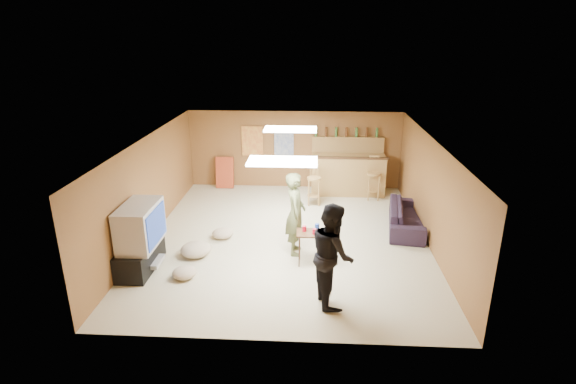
# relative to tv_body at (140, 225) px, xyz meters

# --- Properties ---
(ground) EXTENTS (7.00, 7.00, 0.00)m
(ground) POSITION_rel_tv_body_xyz_m (2.65, 1.50, -0.90)
(ground) COLOR #BEB491
(ground) RESTS_ON ground
(ceiling) EXTENTS (6.00, 7.00, 0.02)m
(ceiling) POSITION_rel_tv_body_xyz_m (2.65, 1.50, 1.30)
(ceiling) COLOR silver
(ceiling) RESTS_ON ground
(wall_back) EXTENTS (6.00, 0.02, 2.20)m
(wall_back) POSITION_rel_tv_body_xyz_m (2.65, 5.00, 0.20)
(wall_back) COLOR brown
(wall_back) RESTS_ON ground
(wall_front) EXTENTS (6.00, 0.02, 2.20)m
(wall_front) POSITION_rel_tv_body_xyz_m (2.65, -2.00, 0.20)
(wall_front) COLOR brown
(wall_front) RESTS_ON ground
(wall_left) EXTENTS (0.02, 7.00, 2.20)m
(wall_left) POSITION_rel_tv_body_xyz_m (-0.35, 1.50, 0.20)
(wall_left) COLOR brown
(wall_left) RESTS_ON ground
(wall_right) EXTENTS (0.02, 7.00, 2.20)m
(wall_right) POSITION_rel_tv_body_xyz_m (5.65, 1.50, 0.20)
(wall_right) COLOR brown
(wall_right) RESTS_ON ground
(tv_stand) EXTENTS (0.55, 1.30, 0.50)m
(tv_stand) POSITION_rel_tv_body_xyz_m (-0.07, 0.00, -0.65)
(tv_stand) COLOR black
(tv_stand) RESTS_ON ground
(dvd_box) EXTENTS (0.35, 0.50, 0.08)m
(dvd_box) POSITION_rel_tv_body_xyz_m (0.15, 0.00, -0.75)
(dvd_box) COLOR #B2B2B7
(dvd_box) RESTS_ON tv_stand
(tv_body) EXTENTS (0.60, 1.10, 0.80)m
(tv_body) POSITION_rel_tv_body_xyz_m (0.00, 0.00, 0.00)
(tv_body) COLOR #B2B2B7
(tv_body) RESTS_ON tv_stand
(tv_screen) EXTENTS (0.02, 0.95, 0.65)m
(tv_screen) POSITION_rel_tv_body_xyz_m (0.31, 0.00, 0.00)
(tv_screen) COLOR navy
(tv_screen) RESTS_ON tv_body
(bar_counter) EXTENTS (2.00, 0.60, 1.10)m
(bar_counter) POSITION_rel_tv_body_xyz_m (4.15, 4.45, -0.35)
(bar_counter) COLOR olive
(bar_counter) RESTS_ON ground
(bar_lip) EXTENTS (2.10, 0.12, 0.05)m
(bar_lip) POSITION_rel_tv_body_xyz_m (4.15, 4.20, 0.20)
(bar_lip) COLOR #3D2513
(bar_lip) RESTS_ON bar_counter
(bar_shelf) EXTENTS (2.00, 0.18, 0.05)m
(bar_shelf) POSITION_rel_tv_body_xyz_m (4.15, 4.90, 0.60)
(bar_shelf) COLOR olive
(bar_shelf) RESTS_ON bar_backing
(bar_backing) EXTENTS (2.00, 0.14, 0.60)m
(bar_backing) POSITION_rel_tv_body_xyz_m (4.15, 4.92, 0.30)
(bar_backing) COLOR olive
(bar_backing) RESTS_ON bar_counter
(poster_left) EXTENTS (0.60, 0.03, 0.85)m
(poster_left) POSITION_rel_tv_body_xyz_m (1.45, 4.96, 0.45)
(poster_left) COLOR #BF3F26
(poster_left) RESTS_ON wall_back
(poster_right) EXTENTS (0.55, 0.03, 0.80)m
(poster_right) POSITION_rel_tv_body_xyz_m (2.35, 4.96, 0.45)
(poster_right) COLOR #334C99
(poster_right) RESTS_ON wall_back
(folding_chair_stack) EXTENTS (0.50, 0.26, 0.91)m
(folding_chair_stack) POSITION_rel_tv_body_xyz_m (0.65, 4.80, -0.45)
(folding_chair_stack) COLOR #B84222
(folding_chair_stack) RESTS_ON ground
(ceiling_panel_front) EXTENTS (1.20, 0.60, 0.04)m
(ceiling_panel_front) POSITION_rel_tv_body_xyz_m (2.65, 0.00, 1.27)
(ceiling_panel_front) COLOR white
(ceiling_panel_front) RESTS_ON ceiling
(ceiling_panel_back) EXTENTS (1.20, 0.60, 0.04)m
(ceiling_panel_back) POSITION_rel_tv_body_xyz_m (2.65, 2.70, 1.27)
(ceiling_panel_back) COLOR white
(ceiling_panel_back) RESTS_ON ceiling
(person_olive) EXTENTS (0.44, 0.64, 1.71)m
(person_olive) POSITION_rel_tv_body_xyz_m (2.85, 0.84, -0.05)
(person_olive) COLOR #535B34
(person_olive) RESTS_ON ground
(person_black) EXTENTS (0.83, 0.97, 1.74)m
(person_black) POSITION_rel_tv_body_xyz_m (3.52, -0.90, -0.03)
(person_black) COLOR black
(person_black) RESTS_ON ground
(sofa) EXTENTS (1.05, 2.04, 0.57)m
(sofa) POSITION_rel_tv_body_xyz_m (5.35, 2.17, -0.62)
(sofa) COLOR black
(sofa) RESTS_ON ground
(tray_table) EXTENTS (0.52, 0.42, 0.67)m
(tray_table) POSITION_rel_tv_body_xyz_m (3.15, 0.38, -0.57)
(tray_table) COLOR #3D2513
(tray_table) RESTS_ON ground
(cup_red_near) EXTENTS (0.08, 0.08, 0.11)m
(cup_red_near) POSITION_rel_tv_body_xyz_m (3.04, 0.42, -0.18)
(cup_red_near) COLOR #B20B1E
(cup_red_near) RESTS_ON tray_table
(cup_red_far) EXTENTS (0.09, 0.09, 0.11)m
(cup_red_far) POSITION_rel_tv_body_xyz_m (3.23, 0.30, -0.18)
(cup_red_far) COLOR #B20B1E
(cup_red_far) RESTS_ON tray_table
(cup_blue) EXTENTS (0.11, 0.11, 0.12)m
(cup_blue) POSITION_rel_tv_body_xyz_m (3.28, 0.50, -0.17)
(cup_blue) COLOR #153797
(cup_blue) RESTS_ON tray_table
(bar_stool_left) EXTENTS (0.43, 0.43, 1.20)m
(bar_stool_left) POSITION_rel_tv_body_xyz_m (3.22, 3.56, -0.30)
(bar_stool_left) COLOR olive
(bar_stool_left) RESTS_ON ground
(bar_stool_right) EXTENTS (0.44, 0.44, 1.16)m
(bar_stool_right) POSITION_rel_tv_body_xyz_m (4.81, 4.04, -0.32)
(bar_stool_right) COLOR olive
(bar_stool_right) RESTS_ON ground
(cushion_near_tv) EXTENTS (0.79, 0.79, 0.27)m
(cushion_near_tv) POSITION_rel_tv_body_xyz_m (0.85, 0.57, -0.76)
(cushion_near_tv) COLOR tan
(cushion_near_tv) RESTS_ON ground
(cushion_mid) EXTENTS (0.55, 0.55, 0.21)m
(cushion_mid) POSITION_rel_tv_body_xyz_m (1.22, 1.43, -0.80)
(cushion_mid) COLOR tan
(cushion_mid) RESTS_ON ground
(cushion_far) EXTENTS (0.56, 0.56, 0.20)m
(cushion_far) POSITION_rel_tv_body_xyz_m (0.85, -0.29, -0.80)
(cushion_far) COLOR tan
(cushion_far) RESTS_ON ground
(bottle_row) EXTENTS (1.76, 0.08, 0.26)m
(bottle_row) POSITION_rel_tv_body_xyz_m (4.09, 4.88, 0.75)
(bottle_row) COLOR #3F7233
(bottle_row) RESTS_ON bar_shelf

